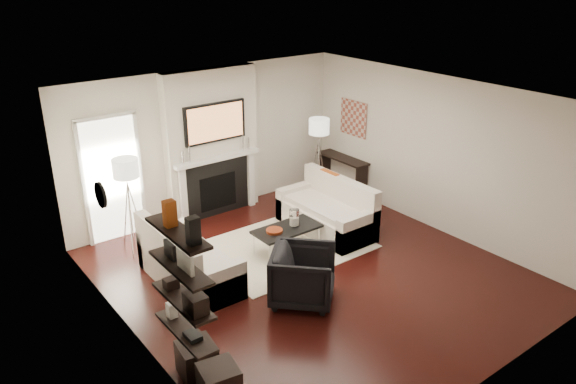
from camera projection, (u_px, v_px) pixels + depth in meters
room_envelope at (313, 192)px, 8.03m from camera, size 6.00×6.00×6.00m
chimney_breast at (212, 143)px, 10.14m from camera, size 1.80×0.25×2.70m
fireplace_surround at (218, 188)px, 10.36m from camera, size 1.30×0.02×1.04m
firebox at (218, 192)px, 10.38m from camera, size 0.75×0.02×0.65m
mantel_pilaster_l at (183, 196)px, 9.92m from camera, size 0.12×0.08×1.10m
mantel_pilaster_r at (251, 179)px, 10.73m from camera, size 0.12×0.08×1.10m
mantel_shelf at (218, 158)px, 10.09m from camera, size 1.70×0.18×0.07m
tv_body at (215, 122)px, 9.86m from camera, size 1.20×0.06×0.70m
tv_screen at (216, 123)px, 9.83m from camera, size 1.10×0.00×0.62m
candlestick_l_tall at (189, 154)px, 9.72m from camera, size 0.04×0.04×0.30m
candlestick_l_short at (183, 157)px, 9.66m from camera, size 0.04×0.04×0.24m
candlestick_r_tall at (243, 143)px, 10.34m from camera, size 0.04×0.04×0.30m
candlestick_r_short at (248, 143)px, 10.42m from camera, size 0.04×0.04×0.24m
hallway_panel at (112, 180)px, 9.29m from camera, size 0.90×0.02×2.10m
door_trim_l at (84, 187)px, 9.01m from camera, size 0.06×0.06×2.16m
door_trim_r at (140, 174)px, 9.55m from camera, size 0.06×0.06×2.16m
door_trim_top at (105, 117)px, 8.86m from camera, size 1.02×0.06×0.06m
rug at (284, 246)px, 9.35m from camera, size 2.60×2.00×0.01m
loveseat_left_base at (190, 269)px, 8.27m from camera, size 0.85×1.80×0.42m
loveseat_left_back at (168, 257)px, 7.96m from camera, size 0.18×1.80×0.80m
loveseat_left_arm_n at (218, 287)px, 7.64m from camera, size 0.85×0.18×0.60m
loveseat_left_arm_s at (165, 243)px, 8.83m from camera, size 0.85×0.18×0.60m
loveseat_left_cushion at (192, 252)px, 8.19m from camera, size 0.63×1.44×0.10m
pillow_left_orange at (157, 236)px, 8.10m from camera, size 0.10×0.42×0.42m
pillow_left_charcoal at (176, 253)px, 7.66m from camera, size 0.10×0.40×0.40m
loveseat_right_base at (326, 220)px, 9.83m from camera, size 0.85×1.80×0.42m
loveseat_right_back at (340, 198)px, 9.90m from camera, size 0.18×1.80×0.80m
loveseat_right_arm_n at (358, 231)px, 9.20m from camera, size 0.85×0.18×0.60m
loveseat_right_arm_s at (297, 200)px, 10.39m from camera, size 0.85×0.18×0.60m
loveseat_right_cushion at (324, 207)px, 9.71m from camera, size 0.63×1.44×0.10m
pillow_right_orange at (329, 183)px, 10.04m from camera, size 0.10×0.42×0.42m
pillow_right_charcoal at (353, 193)px, 9.61m from camera, size 0.10×0.40×0.40m
coffee_table at (287, 229)px, 9.06m from camera, size 1.10×0.55×0.04m
coffee_leg_nw at (270, 255)px, 8.70m from camera, size 0.02×0.02×0.38m
coffee_leg_ne at (319, 237)px, 9.26m from camera, size 0.02×0.02×0.38m
coffee_leg_sw at (254, 244)px, 9.02m from camera, size 0.02×0.02×0.38m
coffee_leg_se at (302, 228)px, 9.58m from camera, size 0.02×0.02×0.38m
hurricane_glass at (294, 218)px, 9.08m from camera, size 0.16×0.16×0.29m
hurricane_candle at (294, 221)px, 9.11m from camera, size 0.10×0.10×0.14m
copper_bowl at (274, 231)px, 8.90m from camera, size 0.27×0.27×0.04m
armchair at (303, 273)px, 7.73m from camera, size 1.15×1.15×0.86m
lamp_left_post at (131, 218)px, 8.98m from camera, size 0.02×0.02×1.20m
lamp_left_shade at (125, 168)px, 8.65m from camera, size 0.40×0.40×0.30m
lamp_left_leg_a at (138, 216)px, 9.04m from camera, size 0.25×0.02×1.23m
lamp_left_leg_b at (126, 217)px, 9.02m from camera, size 0.14×0.22×1.23m
lamp_left_leg_c at (130, 221)px, 8.88m from camera, size 0.14×0.22×1.23m
lamp_right_post at (318, 168)px, 11.15m from camera, size 0.02×0.02×1.20m
lamp_right_shade at (319, 126)px, 10.82m from camera, size 0.40×0.40×0.30m
lamp_right_leg_a at (322, 166)px, 11.21m from camera, size 0.25×0.02×1.23m
lamp_right_leg_b at (313, 167)px, 11.19m from camera, size 0.14×0.22×1.23m
lamp_right_leg_c at (319, 170)px, 11.05m from camera, size 0.14×0.22×1.23m
console_top at (343, 158)px, 11.28m from camera, size 0.35×1.20×0.04m
console_leg_n at (361, 184)px, 11.02m from camera, size 0.30×0.04×0.71m
console_leg_s at (325, 168)px, 11.82m from camera, size 0.30×0.04×0.71m
wall_art at (354, 118)px, 10.99m from camera, size 0.03×0.70×0.70m
shelf_bottom at (186, 332)px, 6.08m from camera, size 0.25×1.00×0.03m
shelf_lower at (183, 300)px, 5.92m from camera, size 0.25×1.00×0.04m
shelf_upper at (180, 267)px, 5.77m from camera, size 0.25×1.00×0.04m
shelf_top at (177, 232)px, 5.62m from camera, size 0.25×1.00×0.04m
decor_magfile_a at (193, 231)px, 5.30m from camera, size 0.12×0.10×0.28m
decor_magfile_b at (170, 213)px, 5.66m from camera, size 0.12×0.10×0.28m
decor_frame_a at (185, 261)px, 5.63m from camera, size 0.04×0.30×0.22m
decor_frame_b at (170, 250)px, 5.88m from camera, size 0.04×0.22×0.18m
decor_wine_rack at (196, 303)px, 5.66m from camera, size 0.18×0.25×0.20m
decor_box_small at (171, 283)px, 6.09m from camera, size 0.15×0.12×0.12m
decor_books at (193, 336)px, 5.94m from camera, size 0.14×0.20×0.05m
decor_box_tall at (172, 310)px, 6.27m from camera, size 0.10×0.10×0.18m
clock_rim at (101, 195)px, 7.02m from camera, size 0.04×0.34×0.34m
clock_face at (103, 194)px, 7.04m from camera, size 0.01×0.29×0.29m
ottoman_near at (197, 359)px, 6.42m from camera, size 0.45×0.45×0.40m
ottoman_far at (219, 383)px, 6.06m from camera, size 0.46×0.46×0.40m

